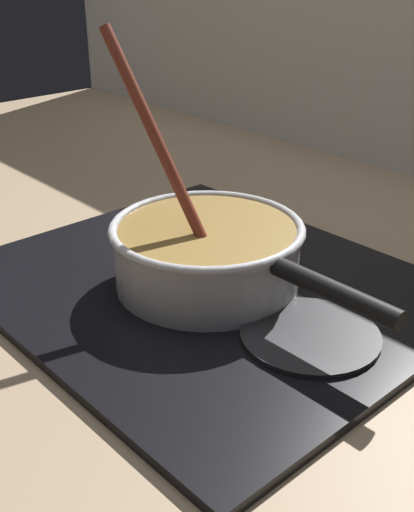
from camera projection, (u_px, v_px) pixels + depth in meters
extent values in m
cube|color=#9E8466|center=(96.00, 379.00, 0.69)|extent=(2.40, 1.60, 0.04)
cube|color=black|center=(207.00, 287.00, 0.82)|extent=(0.56, 0.48, 0.01)
torus|color=#592D0C|center=(207.00, 280.00, 0.81)|extent=(0.16, 0.16, 0.01)
cylinder|color=#262628|center=(310.00, 335.00, 0.70)|extent=(0.15, 0.15, 0.01)
cylinder|color=silver|center=(207.00, 256.00, 0.80)|extent=(0.23, 0.23, 0.08)
cylinder|color=olive|center=(207.00, 253.00, 0.80)|extent=(0.22, 0.22, 0.07)
torus|color=silver|center=(207.00, 228.00, 0.78)|extent=(0.24, 0.24, 0.01)
cylinder|color=black|center=(334.00, 292.00, 0.66)|extent=(0.16, 0.02, 0.02)
cylinder|color=#E5CC7A|center=(282.00, 239.00, 0.78)|extent=(0.03, 0.03, 0.01)
cylinder|color=#EDD88C|center=(194.00, 244.00, 0.76)|extent=(0.04, 0.04, 0.01)
cylinder|color=#EDD88C|center=(253.00, 258.00, 0.73)|extent=(0.04, 0.04, 0.01)
cylinder|color=beige|center=(204.00, 227.00, 0.81)|extent=(0.04, 0.04, 0.01)
cylinder|color=#E5CC7A|center=(153.00, 231.00, 0.80)|extent=(0.03, 0.03, 0.01)
cylinder|color=#EDD88C|center=(211.00, 258.00, 0.73)|extent=(0.03, 0.03, 0.01)
cylinder|color=maroon|center=(157.00, 140.00, 0.75)|extent=(0.16, 0.04, 0.25)
cube|color=brown|center=(207.00, 250.00, 0.76)|extent=(0.05, 0.04, 0.01)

